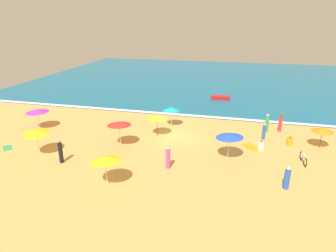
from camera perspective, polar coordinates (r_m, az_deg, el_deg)
ground_plane at (r=27.60m, az=0.69°, el=-2.01°), size 60.00×60.00×0.00m
ocean_water at (r=54.17m, az=7.64°, el=9.14°), size 60.00×44.00×0.10m
wave_breaker_foam at (r=33.35m, az=3.19°, el=2.19°), size 57.00×0.70×0.01m
beach_umbrella_0 at (r=27.82m, az=28.04°, el=-0.62°), size 2.55×2.55×1.88m
beach_umbrella_1 at (r=29.52m, az=0.66°, el=3.38°), size 1.96×1.96×2.08m
beach_umbrella_2 at (r=19.40m, az=-12.21°, el=-6.24°), size 2.92×2.92×2.28m
beach_umbrella_3 at (r=27.13m, az=-2.16°, el=1.85°), size 2.46×2.45×2.13m
beach_umbrella_4 at (r=23.01m, az=11.95°, el=-1.80°), size 2.60×2.59×2.27m
beach_umbrella_5 at (r=31.70m, az=-24.24°, el=2.75°), size 2.45×2.45×2.07m
beach_umbrella_6 at (r=25.45m, az=-24.41°, el=-1.01°), size 2.82×2.83×2.34m
beach_umbrella_7 at (r=25.11m, az=-9.54°, el=0.53°), size 2.90×2.90×2.32m
parked_bicycle at (r=24.83m, az=24.98°, el=-5.79°), size 0.22×1.82×0.76m
beachgoer_0 at (r=27.66m, az=22.76°, el=-2.80°), size 0.46×0.46×0.91m
beachgoer_1 at (r=23.86m, az=-20.30°, el=-4.82°), size 0.38×0.38×1.85m
beachgoer_2 at (r=26.00m, az=17.77°, el=-3.64°), size 0.44×0.44×0.88m
beachgoer_3 at (r=20.75m, az=22.27°, el=-9.45°), size 0.39×0.39×1.60m
beachgoer_4 at (r=21.64m, az=0.00°, el=-6.30°), size 0.45×0.45×1.73m
beachgoer_5 at (r=29.96m, az=18.79°, el=0.48°), size 0.46×0.46×1.84m
beachgoer_6 at (r=28.14m, az=18.29°, el=-0.99°), size 0.43×0.43×1.56m
beachgoer_7 at (r=30.57m, az=21.15°, el=0.54°), size 0.38×0.38×1.81m
beach_towel_0 at (r=26.32m, az=15.98°, el=-4.00°), size 1.79×1.89×0.01m
beach_towel_1 at (r=28.75m, az=-28.96°, el=-3.77°), size 1.43×1.40×0.01m
small_boat_0 at (r=40.40m, az=10.23°, el=5.51°), size 2.60×1.37×0.47m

